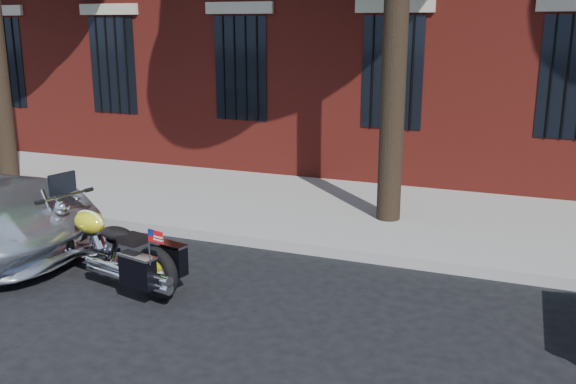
% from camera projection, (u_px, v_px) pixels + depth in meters
% --- Properties ---
extents(ground, '(120.00, 120.00, 0.00)m').
position_uv_depth(ground, '(288.00, 294.00, 7.45)').
color(ground, black).
rests_on(ground, ground).
extents(curb, '(40.00, 0.16, 0.15)m').
position_uv_depth(curb, '(326.00, 250.00, 8.67)').
color(curb, gray).
rests_on(curb, ground).
extents(sidewalk, '(40.00, 3.60, 0.15)m').
position_uv_depth(sidewalk, '(362.00, 214.00, 10.36)').
color(sidewalk, gray).
rests_on(sidewalk, ground).
extents(motorcycle, '(2.41, 1.07, 1.27)m').
position_uv_depth(motorcycle, '(110.00, 251.00, 7.60)').
color(motorcycle, black).
rests_on(motorcycle, ground).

